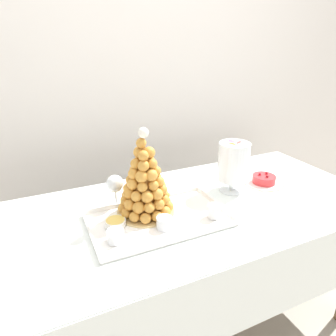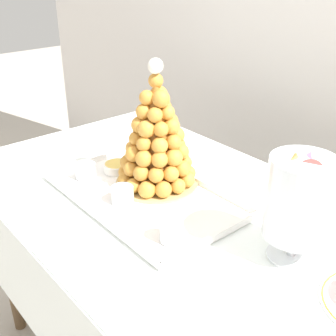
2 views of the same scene
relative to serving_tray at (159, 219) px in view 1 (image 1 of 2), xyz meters
The scene contains 12 objects.
ground_plane 0.79m from the serving_tray, 12.31° to the left, with size 12.00×12.00×0.00m, color beige.
backdrop_wall 1.06m from the serving_tray, 76.31° to the left, with size 4.80×0.10×2.50m, color silver.
buffet_table 0.25m from the serving_tray, 12.31° to the left, with size 1.69×0.81×0.75m.
serving_tray is the anchor object (origin of this frame).
croquembouche 0.17m from the serving_tray, 112.78° to the left, with size 0.25×0.25×0.37m.
dessert_cup_left 0.22m from the serving_tray, 160.78° to the right, with size 0.06×0.06×0.05m.
dessert_cup_mid_left 0.07m from the serving_tray, 95.27° to the right, with size 0.06×0.06×0.05m.
dessert_cup_centre 0.23m from the serving_tray, 20.68° to the right, with size 0.05×0.05×0.06m.
creme_brulee_ramekin 0.18m from the serving_tray, behind, with size 0.08×0.08×0.03m.
macaron_goblet 0.47m from the serving_tray, 12.94° to the left, with size 0.15×0.15×0.26m.
fruit_tart_plate 0.64m from the serving_tray, ahead, with size 0.21×0.21×0.06m.
wine_glass 0.25m from the serving_tray, 124.12° to the left, with size 0.08×0.08×0.15m.
Camera 1 is at (-0.63, -1.03, 1.44)m, focal length 32.15 mm.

